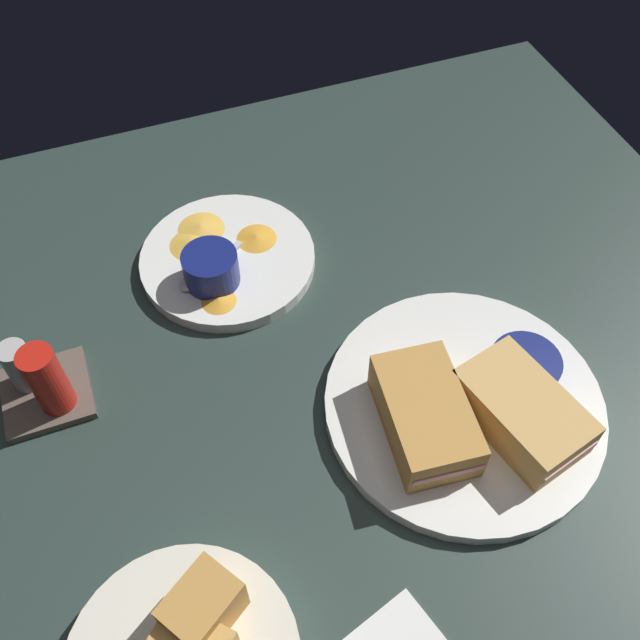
{
  "coord_description": "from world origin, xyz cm",
  "views": [
    {
      "loc": [
        -31.91,
        13.79,
        64.73
      ],
      "look_at": [
        11.53,
        -2.52,
        3.0
      ],
      "focal_mm": 39.72,
      "sensor_mm": 36.0,
      "label": 1
    }
  ],
  "objects_px": {
    "plate_chips_companion": "(228,260)",
    "spoon_by_gravy_ramekin": "(200,276)",
    "sandwich_half_near": "(425,415)",
    "ramekin_dark_sauce": "(523,369)",
    "condiment_caddy": "(41,381)",
    "spoon_by_dark_ramekin": "(467,385)",
    "ramekin_light_gravy": "(211,267)",
    "plate_sandwich_main": "(463,405)",
    "sandwich_half_far": "(521,411)"
  },
  "relations": [
    {
      "from": "spoon_by_dark_ramekin",
      "to": "spoon_by_gravy_ramekin",
      "type": "distance_m",
      "value": 0.33
    },
    {
      "from": "spoon_by_dark_ramekin",
      "to": "condiment_caddy",
      "type": "xyz_separation_m",
      "value": [
        0.15,
        0.41,
        0.01
      ]
    },
    {
      "from": "plate_sandwich_main",
      "to": "spoon_by_dark_ramekin",
      "type": "bearing_deg",
      "value": -32.03
    },
    {
      "from": "plate_sandwich_main",
      "to": "plate_chips_companion",
      "type": "relative_size",
      "value": 1.37
    },
    {
      "from": "sandwich_half_near",
      "to": "plate_chips_companion",
      "type": "height_order",
      "value": "sandwich_half_near"
    },
    {
      "from": "sandwich_half_near",
      "to": "ramekin_light_gravy",
      "type": "xyz_separation_m",
      "value": [
        0.26,
        0.15,
        -0.0
      ]
    },
    {
      "from": "sandwich_half_far",
      "to": "ramekin_dark_sauce",
      "type": "distance_m",
      "value": 0.05
    },
    {
      "from": "condiment_caddy",
      "to": "spoon_by_dark_ramekin",
      "type": "bearing_deg",
      "value": -110.0
    },
    {
      "from": "sandwich_half_far",
      "to": "ramekin_light_gravy",
      "type": "height_order",
      "value": "sandwich_half_far"
    },
    {
      "from": "plate_sandwich_main",
      "to": "plate_chips_companion",
      "type": "xyz_separation_m",
      "value": [
        0.28,
        0.17,
        0.0
      ]
    },
    {
      "from": "sandwich_half_near",
      "to": "condiment_caddy",
      "type": "xyz_separation_m",
      "value": [
        0.18,
        0.35,
        -0.01
      ]
    },
    {
      "from": "sandwich_half_far",
      "to": "condiment_caddy",
      "type": "xyz_separation_m",
      "value": [
        0.21,
        0.44,
        -0.01
      ]
    },
    {
      "from": "ramekin_light_gravy",
      "to": "spoon_by_gravy_ramekin",
      "type": "xyz_separation_m",
      "value": [
        0.01,
        0.01,
        -0.02
      ]
    },
    {
      "from": "spoon_by_dark_ramekin",
      "to": "ramekin_light_gravy",
      "type": "distance_m",
      "value": 0.31
    },
    {
      "from": "sandwich_half_near",
      "to": "ramekin_light_gravy",
      "type": "height_order",
      "value": "sandwich_half_near"
    },
    {
      "from": "sandwich_half_near",
      "to": "ramekin_dark_sauce",
      "type": "xyz_separation_m",
      "value": [
        0.01,
        -0.12,
        -0.0
      ]
    },
    {
      "from": "sandwich_half_near",
      "to": "sandwich_half_far",
      "type": "bearing_deg",
      "value": -108.34
    },
    {
      "from": "plate_sandwich_main",
      "to": "ramekin_dark_sauce",
      "type": "relative_size",
      "value": 3.98
    },
    {
      "from": "condiment_caddy",
      "to": "plate_sandwich_main",
      "type": "bearing_deg",
      "value": -112.25
    },
    {
      "from": "sandwich_half_far",
      "to": "condiment_caddy",
      "type": "height_order",
      "value": "condiment_caddy"
    },
    {
      "from": "spoon_by_dark_ramekin",
      "to": "condiment_caddy",
      "type": "distance_m",
      "value": 0.44
    },
    {
      "from": "sandwich_half_far",
      "to": "spoon_by_dark_ramekin",
      "type": "distance_m",
      "value": 0.07
    },
    {
      "from": "sandwich_half_near",
      "to": "ramekin_dark_sauce",
      "type": "distance_m",
      "value": 0.12
    },
    {
      "from": "plate_sandwich_main",
      "to": "condiment_caddy",
      "type": "height_order",
      "value": "condiment_caddy"
    },
    {
      "from": "plate_sandwich_main",
      "to": "plate_chips_companion",
      "type": "bearing_deg",
      "value": 31.6
    },
    {
      "from": "ramekin_dark_sauce",
      "to": "spoon_by_gravy_ramekin",
      "type": "height_order",
      "value": "ramekin_dark_sauce"
    },
    {
      "from": "plate_chips_companion",
      "to": "spoon_by_gravy_ramekin",
      "type": "bearing_deg",
      "value": 120.1
    },
    {
      "from": "plate_chips_companion",
      "to": "condiment_caddy",
      "type": "bearing_deg",
      "value": 117.05
    },
    {
      "from": "sandwich_half_far",
      "to": "plate_chips_companion",
      "type": "xyz_separation_m",
      "value": [
        0.32,
        0.21,
        -0.03
      ]
    },
    {
      "from": "plate_sandwich_main",
      "to": "ramekin_light_gravy",
      "type": "relative_size",
      "value": 4.5
    },
    {
      "from": "spoon_by_dark_ramekin",
      "to": "plate_sandwich_main",
      "type": "bearing_deg",
      "value": 147.97
    },
    {
      "from": "sandwich_half_near",
      "to": "plate_chips_companion",
      "type": "distance_m",
      "value": 0.32
    },
    {
      "from": "spoon_by_dark_ramekin",
      "to": "sandwich_half_far",
      "type": "bearing_deg",
      "value": -153.91
    },
    {
      "from": "ramekin_dark_sauce",
      "to": "spoon_by_gravy_ramekin",
      "type": "distance_m",
      "value": 0.38
    },
    {
      "from": "spoon_by_dark_ramekin",
      "to": "plate_chips_companion",
      "type": "bearing_deg",
      "value": 34.37
    },
    {
      "from": "sandwich_half_far",
      "to": "ramekin_light_gravy",
      "type": "relative_size",
      "value": 2.27
    },
    {
      "from": "plate_sandwich_main",
      "to": "ramekin_light_gravy",
      "type": "xyz_separation_m",
      "value": [
        0.25,
        0.2,
        0.03
      ]
    },
    {
      "from": "ramekin_light_gravy",
      "to": "spoon_by_gravy_ramekin",
      "type": "relative_size",
      "value": 0.69
    },
    {
      "from": "spoon_by_gravy_ramekin",
      "to": "condiment_caddy",
      "type": "relative_size",
      "value": 0.98
    },
    {
      "from": "spoon_by_gravy_ramekin",
      "to": "spoon_by_dark_ramekin",
      "type": "bearing_deg",
      "value": -137.62
    },
    {
      "from": "spoon_by_gravy_ramekin",
      "to": "plate_sandwich_main",
      "type": "bearing_deg",
      "value": -140.49
    },
    {
      "from": "plate_sandwich_main",
      "to": "sandwich_half_far",
      "type": "distance_m",
      "value": 0.06
    },
    {
      "from": "spoon_by_dark_ramekin",
      "to": "ramekin_light_gravy",
      "type": "relative_size",
      "value": 1.55
    },
    {
      "from": "sandwich_half_near",
      "to": "ramekin_dark_sauce",
      "type": "relative_size",
      "value": 1.92
    },
    {
      "from": "condiment_caddy",
      "to": "ramekin_dark_sauce",
      "type": "bearing_deg",
      "value": -109.07
    },
    {
      "from": "sandwich_half_far",
      "to": "ramekin_dark_sauce",
      "type": "bearing_deg",
      "value": -32.87
    },
    {
      "from": "ramekin_light_gravy",
      "to": "condiment_caddy",
      "type": "distance_m",
      "value": 0.22
    },
    {
      "from": "ramekin_dark_sauce",
      "to": "condiment_caddy",
      "type": "bearing_deg",
      "value": 70.93
    },
    {
      "from": "spoon_by_gravy_ramekin",
      "to": "ramekin_light_gravy",
      "type": "bearing_deg",
      "value": -122.3
    },
    {
      "from": "ramekin_dark_sauce",
      "to": "ramekin_light_gravy",
      "type": "relative_size",
      "value": 1.13
    }
  ]
}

